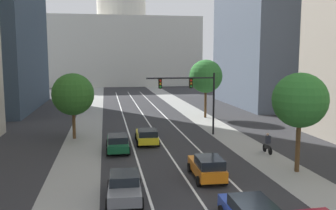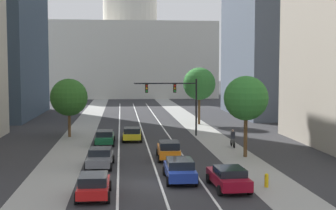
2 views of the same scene
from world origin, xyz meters
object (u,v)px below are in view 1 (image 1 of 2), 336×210
(car_yellow, at_px, (147,136))
(cyclist, at_px, (268,143))
(car_gray, at_px, (124,186))
(traffic_signal_mast, at_px, (193,91))
(car_orange, at_px, (207,167))
(street_tree_mid_right, at_px, (206,76))
(capitol_building, at_px, (122,40))
(street_tree_mid_left, at_px, (73,94))
(street_tree_near_right, at_px, (300,100))
(car_green, at_px, (118,142))

(car_yellow, relative_size, cyclist, 2.73)
(car_gray, relative_size, traffic_signal_mast, 0.63)
(car_orange, height_order, street_tree_mid_right, street_tree_mid_right)
(capitol_building, height_order, street_tree_mid_left, capitol_building)
(car_yellow, distance_m, street_tree_mid_right, 17.05)
(car_orange, xyz_separation_m, street_tree_near_right, (6.64, 0.50, 4.20))
(car_orange, xyz_separation_m, street_tree_mid_right, (6.56, 24.09, 4.65))
(capitol_building, height_order, street_tree_mid_right, capitol_building)
(car_gray, distance_m, street_tree_near_right, 13.24)
(car_green, xyz_separation_m, traffic_signal_mast, (7.80, 5.13, 3.82))
(car_yellow, relative_size, street_tree_mid_left, 0.73)
(car_yellow, distance_m, traffic_signal_mast, 6.93)
(car_yellow, distance_m, street_tree_mid_left, 8.42)
(street_tree_near_right, bearing_deg, cyclist, 88.98)
(car_gray, distance_m, traffic_signal_mast, 18.14)
(capitol_building, distance_m, car_yellow, 78.31)
(traffic_signal_mast, bearing_deg, car_yellow, -150.37)
(car_gray, xyz_separation_m, car_green, (-0.00, 10.80, -0.00))
(traffic_signal_mast, bearing_deg, cyclist, -60.94)
(car_yellow, distance_m, car_gray, 13.35)
(car_gray, bearing_deg, cyclist, -54.67)
(car_yellow, height_order, street_tree_mid_left, street_tree_mid_left)
(car_yellow, height_order, car_orange, car_orange)
(capitol_building, relative_size, street_tree_mid_left, 6.69)
(car_orange, bearing_deg, capitol_building, 2.59)
(car_gray, distance_m, street_tree_mid_right, 29.54)
(street_tree_mid_left, bearing_deg, capitol_building, 83.66)
(traffic_signal_mast, distance_m, cyclist, 9.93)
(car_gray, distance_m, car_orange, 6.05)
(car_green, distance_m, traffic_signal_mast, 10.08)
(car_yellow, bearing_deg, street_tree_mid_right, -32.74)
(car_orange, bearing_deg, street_tree_near_right, -83.97)
(capitol_building, bearing_deg, street_tree_mid_right, -82.91)
(street_tree_mid_left, bearing_deg, traffic_signal_mast, -2.33)
(cyclist, bearing_deg, car_yellow, 60.54)
(car_green, bearing_deg, traffic_signal_mast, -56.12)
(street_tree_mid_right, bearing_deg, street_tree_mid_left, -147.93)
(car_yellow, height_order, car_green, car_yellow)
(street_tree_mid_left, height_order, street_tree_near_right, street_tree_near_right)
(capitol_building, relative_size, cyclist, 25.07)
(car_orange, distance_m, street_tree_mid_left, 17.31)
(street_tree_near_right, bearing_deg, street_tree_mid_left, 140.36)
(car_gray, distance_m, car_green, 10.80)
(car_yellow, xyz_separation_m, car_gray, (-2.76, -13.07, -0.00))
(car_yellow, relative_size, car_green, 0.98)
(traffic_signal_mast, relative_size, street_tree_near_right, 1.01)
(car_yellow, height_order, traffic_signal_mast, traffic_signal_mast)
(capitol_building, bearing_deg, car_orange, -89.10)
(street_tree_mid_right, bearing_deg, traffic_signal_mast, -112.07)
(car_orange, bearing_deg, street_tree_mid_right, -13.53)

